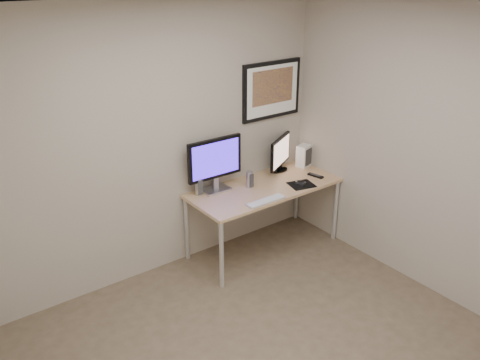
{
  "coord_description": "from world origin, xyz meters",
  "views": [
    {
      "loc": [
        -2.05,
        -2.31,
        2.87
      ],
      "look_at": [
        0.5,
        1.1,
        1.02
      ],
      "focal_mm": 38.0,
      "sensor_mm": 36.0,
      "label": 1
    }
  ],
  "objects_px": {
    "framed_art": "(272,90)",
    "keyboard": "(266,201)",
    "monitor_tv": "(280,153)",
    "desk": "(264,192)",
    "monitor_large": "(215,162)",
    "fan_unit": "(304,156)",
    "speaker_left": "(198,187)",
    "speaker_right": "(249,180)"
  },
  "relations": [
    {
      "from": "desk",
      "to": "framed_art",
      "type": "bearing_deg",
      "value": 43.46
    },
    {
      "from": "keyboard",
      "to": "desk",
      "type": "bearing_deg",
      "value": 52.49
    },
    {
      "from": "framed_art",
      "to": "speaker_left",
      "type": "bearing_deg",
      "value": -174.45
    },
    {
      "from": "monitor_large",
      "to": "monitor_tv",
      "type": "relative_size",
      "value": 1.34
    },
    {
      "from": "speaker_right",
      "to": "keyboard",
      "type": "relative_size",
      "value": 0.4
    },
    {
      "from": "desk",
      "to": "monitor_tv",
      "type": "xyz_separation_m",
      "value": [
        0.4,
        0.22,
        0.27
      ]
    },
    {
      "from": "keyboard",
      "to": "speaker_right",
      "type": "bearing_deg",
      "value": 77.43
    },
    {
      "from": "speaker_left",
      "to": "desk",
      "type": "bearing_deg",
      "value": -20.29
    },
    {
      "from": "desk",
      "to": "fan_unit",
      "type": "distance_m",
      "value": 0.75
    },
    {
      "from": "desk",
      "to": "monitor_tv",
      "type": "bearing_deg",
      "value": 28.92
    },
    {
      "from": "framed_art",
      "to": "fan_unit",
      "type": "distance_m",
      "value": 0.86
    },
    {
      "from": "speaker_left",
      "to": "fan_unit",
      "type": "height_order",
      "value": "fan_unit"
    },
    {
      "from": "framed_art",
      "to": "keyboard",
      "type": "relative_size",
      "value": 1.73
    },
    {
      "from": "speaker_right",
      "to": "keyboard",
      "type": "xyz_separation_m",
      "value": [
        -0.08,
        -0.36,
        -0.08
      ]
    },
    {
      "from": "desk",
      "to": "keyboard",
      "type": "relative_size",
      "value": 3.7
    },
    {
      "from": "desk",
      "to": "fan_unit",
      "type": "bearing_deg",
      "value": 13.62
    },
    {
      "from": "keyboard",
      "to": "fan_unit",
      "type": "distance_m",
      "value": 1.03
    },
    {
      "from": "monitor_tv",
      "to": "keyboard",
      "type": "distance_m",
      "value": 0.82
    },
    {
      "from": "monitor_tv",
      "to": "keyboard",
      "type": "bearing_deg",
      "value": -168.94
    },
    {
      "from": "speaker_right",
      "to": "monitor_tv",
      "type": "bearing_deg",
      "value": 15.38
    },
    {
      "from": "desk",
      "to": "monitor_large",
      "type": "relative_size",
      "value": 2.65
    },
    {
      "from": "framed_art",
      "to": "speaker_right",
      "type": "distance_m",
      "value": 0.97
    },
    {
      "from": "framed_art",
      "to": "keyboard",
      "type": "distance_m",
      "value": 1.21
    },
    {
      "from": "monitor_large",
      "to": "fan_unit",
      "type": "xyz_separation_m",
      "value": [
        1.17,
        -0.05,
        -0.18
      ]
    },
    {
      "from": "framed_art",
      "to": "monitor_large",
      "type": "height_order",
      "value": "framed_art"
    },
    {
      "from": "speaker_right",
      "to": "fan_unit",
      "type": "height_order",
      "value": "fan_unit"
    },
    {
      "from": "desk",
      "to": "keyboard",
      "type": "distance_m",
      "value": 0.36
    },
    {
      "from": "speaker_left",
      "to": "keyboard",
      "type": "height_order",
      "value": "speaker_left"
    },
    {
      "from": "desk",
      "to": "speaker_left",
      "type": "height_order",
      "value": "speaker_left"
    },
    {
      "from": "monitor_large",
      "to": "speaker_left",
      "type": "distance_m",
      "value": 0.29
    },
    {
      "from": "framed_art",
      "to": "keyboard",
      "type": "xyz_separation_m",
      "value": [
        -0.56,
        -0.61,
        -0.88
      ]
    },
    {
      "from": "framed_art",
      "to": "monitor_large",
      "type": "bearing_deg",
      "value": -172.2
    },
    {
      "from": "framed_art",
      "to": "speaker_right",
      "type": "bearing_deg",
      "value": -152.31
    },
    {
      "from": "framed_art",
      "to": "fan_unit",
      "type": "height_order",
      "value": "framed_art"
    },
    {
      "from": "speaker_left",
      "to": "fan_unit",
      "type": "bearing_deg",
      "value": -3.04
    },
    {
      "from": "desk",
      "to": "fan_unit",
      "type": "height_order",
      "value": "fan_unit"
    },
    {
      "from": "desk",
      "to": "framed_art",
      "type": "distance_m",
      "value": 1.07
    },
    {
      "from": "keyboard",
      "to": "fan_unit",
      "type": "height_order",
      "value": "fan_unit"
    },
    {
      "from": "monitor_large",
      "to": "keyboard",
      "type": "relative_size",
      "value": 1.39
    },
    {
      "from": "keyboard",
      "to": "monitor_tv",
      "type": "bearing_deg",
      "value": 38.8
    },
    {
      "from": "monitor_large",
      "to": "speaker_right",
      "type": "relative_size",
      "value": 3.51
    },
    {
      "from": "framed_art",
      "to": "keyboard",
      "type": "bearing_deg",
      "value": -132.44
    }
  ]
}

